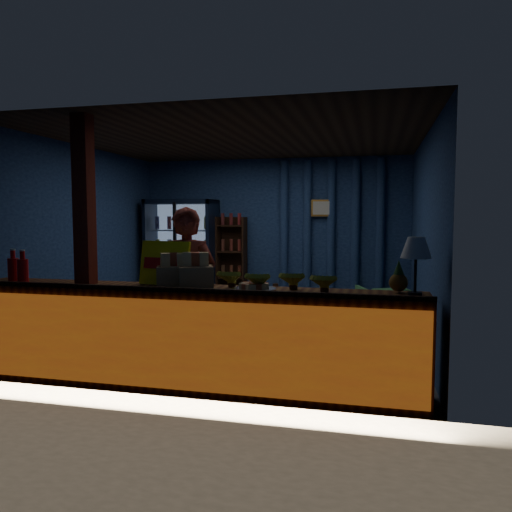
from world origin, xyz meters
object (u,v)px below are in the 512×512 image
Objects in this scene: green_chair at (382,305)px; table_lamp at (416,250)px; pastry_tray at (254,288)px; shopkeeper at (187,290)px.

table_lamp reaches higher than green_chair.
table_lamp reaches higher than pastry_tray.
shopkeeper is 2.32m from table_lamp.
shopkeeper is at bearing 167.29° from table_lamp.
pastry_tray is at bearing 179.34° from table_lamp.
shopkeeper reaches higher than pastry_tray.
shopkeeper is 2.64× the size of green_chair.
pastry_tray is (-1.17, -3.21, 0.68)m from green_chair.
green_chair is at bearing 52.43° from shopkeeper.
pastry_tray is at bearing 50.39° from green_chair.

